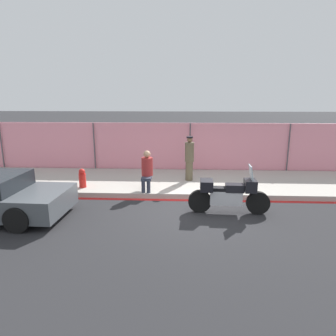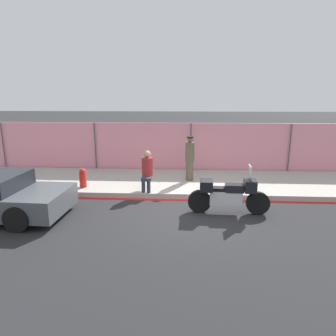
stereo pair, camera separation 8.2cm
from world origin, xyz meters
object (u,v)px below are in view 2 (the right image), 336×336
(motorcycle, at_px, (228,194))
(officer_standing, at_px, (190,158))
(fire_hydrant, at_px, (83,178))
(person_seated_on_curb, at_px, (147,168))

(motorcycle, distance_m, officer_standing, 3.07)
(officer_standing, distance_m, fire_hydrant, 3.97)
(motorcycle, height_order, officer_standing, officer_standing)
(person_seated_on_curb, bearing_deg, motorcycle, -32.20)
(motorcycle, xyz_separation_m, fire_hydrant, (-4.84, 1.73, -0.07))
(person_seated_on_curb, height_order, fire_hydrant, person_seated_on_curb)
(motorcycle, relative_size, fire_hydrant, 3.47)
(motorcycle, xyz_separation_m, officer_standing, (-1.06, 2.84, 0.47))
(officer_standing, height_order, fire_hydrant, officer_standing)
(person_seated_on_curb, bearing_deg, fire_hydrant, 176.68)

